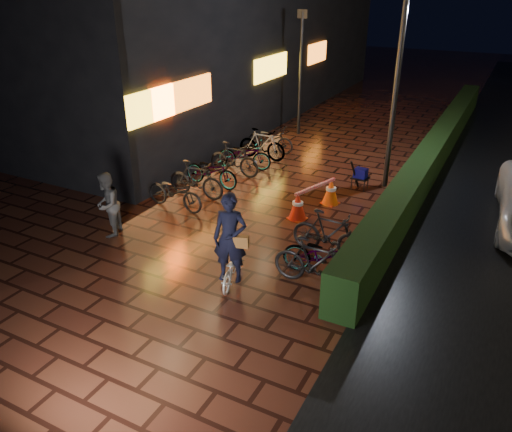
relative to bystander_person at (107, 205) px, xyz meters
The scene contains 11 objects.
ground 3.21m from the bystander_person, 22.43° to the left, with size 80.00×80.00×0.00m, color #381911.
hedge 11.07m from the bystander_person, 56.11° to the left, with size 0.70×20.00×1.00m, color black.
bystander_person is the anchor object (origin of this frame).
storefront_block 14.78m from the bystander_person, 117.60° to the left, with size 12.09×22.00×9.00m.
lamp_post_hedge 8.56m from the bystander_person, 50.82° to the left, with size 0.55×0.18×5.70m.
lamp_post_sf 10.61m from the bystander_person, 86.83° to the left, with size 0.45×0.17×4.75m.
cyclist 3.81m from the bystander_person, ahead, with size 0.85×1.50×2.03m.
traffic_barrier 5.41m from the bystander_person, 42.64° to the left, with size 0.95×1.86×0.76m.
cart_assembly 7.36m from the bystander_person, 51.51° to the left, with size 0.53×0.51×0.93m.
parked_bikes_storefront 4.95m from the bystander_person, 83.23° to the left, with size 2.06×6.48×1.08m.
parked_bikes_hedge 5.34m from the bystander_person, ahead, with size 2.09×1.93×1.08m.
Camera 1 is at (5.44, -9.28, 5.74)m, focal length 35.00 mm.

